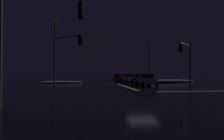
{
  "coord_description": "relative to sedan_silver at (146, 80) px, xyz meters",
  "views": [
    {
      "loc": [
        -4.89,
        -18.95,
        1.55
      ],
      "look_at": [
        -1.26,
        11.86,
        2.12
      ],
      "focal_mm": 35.59,
      "sensor_mm": 36.0,
      "label": 1
    }
  ],
  "objects": [
    {
      "name": "traffic_signal_sw",
      "position": [
        -10.45,
        -17.57,
        3.68
      ],
      "size": [
        3.83,
        3.83,
        6.43
      ],
      "color": "#4C4C51",
      "rests_on": "ground"
    },
    {
      "name": "sedan_black",
      "position": [
        0.51,
        22.7,
        0.0
      ],
      "size": [
        2.02,
        4.33,
        1.57
      ],
      "color": "black",
      "rests_on": "ground"
    },
    {
      "name": "snow_bank_left_curb",
      "position": [
        -12.34,
        9.58,
        -0.63
      ],
      "size": [
        7.13,
        1.5,
        0.35
      ],
      "color": "white",
      "rests_on": "ground"
    },
    {
      "name": "centre_line_ns",
      "position": [
        -3.28,
        9.46,
        -0.8
      ],
      "size": [
        22.0,
        0.15,
        0.01
      ],
      "color": "yellow",
      "rests_on": "ground"
    },
    {
      "name": "traffic_signal_ne",
      "position": [
        4.35,
        -2.77,
        3.01
      ],
      "size": [
        2.61,
        2.61,
        5.56
      ],
      "color": "#4C4C51",
      "rests_on": "ground"
    },
    {
      "name": "stop_line_north",
      "position": [
        -3.28,
        -2.14,
        -0.8
      ],
      "size": [
        0.35,
        14.15,
        0.01
      ],
      "color": "white",
      "rests_on": "ground"
    },
    {
      "name": "sedan_white",
      "position": [
        0.25,
        11.49,
        0.0
      ],
      "size": [
        2.02,
        4.33,
        1.57
      ],
      "color": "silver",
      "rests_on": "ground"
    },
    {
      "name": "streetlamp_left_near",
      "position": [
        -12.64,
        3.46,
        4.52
      ],
      "size": [
        0.44,
        0.44,
        9.25
      ],
      "color": "#424247",
      "rests_on": "ground"
    },
    {
      "name": "ground",
      "position": [
        -3.28,
        -10.4,
        -0.85
      ],
      "size": [
        120.0,
        120.0,
        0.1
      ],
      "primitive_type": "cube",
      "color": "black"
    },
    {
      "name": "sedan_silver",
      "position": [
        0.0,
        0.0,
        0.0
      ],
      "size": [
        2.02,
        4.33,
        1.57
      ],
      "color": "#B7B7BC",
      "rests_on": "ground"
    },
    {
      "name": "traffic_signal_nw",
      "position": [
        -10.57,
        -3.11,
        3.48
      ],
      "size": [
        3.5,
        3.5,
        6.17
      ],
      "color": "#4C4C51",
      "rests_on": "ground"
    },
    {
      "name": "streetlamp_right_far",
      "position": [
        6.08,
        19.46,
        4.5
      ],
      "size": [
        0.44,
        0.44,
        9.22
      ],
      "color": "#424247",
      "rests_on": "ground"
    },
    {
      "name": "sedan_orange",
      "position": [
        0.02,
        17.19,
        0.0
      ],
      "size": [
        2.02,
        4.33,
        1.57
      ],
      "color": "#C66014",
      "rests_on": "ground"
    },
    {
      "name": "snow_bank_right_curb",
      "position": [
        5.78,
        9.28,
        -0.52
      ],
      "size": [
        11.56,
        1.5,
        0.57
      ],
      "color": "white",
      "rests_on": "ground"
    },
    {
      "name": "sedan_red",
      "position": [
        0.21,
        29.5,
        0.0
      ],
      "size": [
        2.02,
        4.33,
        1.57
      ],
      "color": "maroon",
      "rests_on": "ground"
    },
    {
      "name": "sedan_gray",
      "position": [
        0.53,
        6.16,
        0.0
      ],
      "size": [
        2.02,
        4.33,
        1.57
      ],
      "color": "slate",
      "rests_on": "ground"
    }
  ]
}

